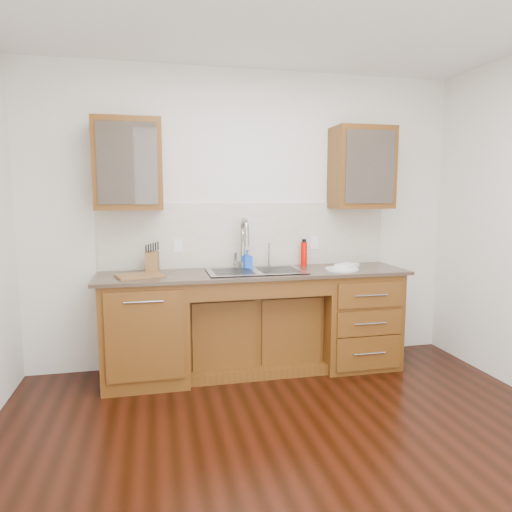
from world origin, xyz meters
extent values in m
cube|color=black|center=(0.00, 0.00, -0.05)|extent=(4.00, 3.50, 0.10)
cube|color=silver|center=(0.00, 1.80, 1.35)|extent=(4.00, 0.10, 2.70)
cube|color=#593014|center=(-0.95, 1.44, 0.44)|extent=(0.70, 0.62, 0.88)
cube|color=#593014|center=(0.00, 1.53, 0.35)|extent=(1.20, 0.44, 0.70)
cube|color=#593014|center=(0.95, 1.44, 0.44)|extent=(0.70, 0.62, 0.88)
cube|color=#84705B|center=(0.00, 1.43, 0.90)|extent=(2.70, 0.65, 0.03)
cube|color=beige|center=(0.00, 1.74, 1.21)|extent=(2.70, 0.02, 0.59)
cube|color=#9E9EA5|center=(0.00, 1.41, 0.83)|extent=(0.84, 0.46, 0.19)
cylinder|color=#999993|center=(-0.07, 1.64, 1.11)|extent=(0.04, 0.04, 0.40)
cylinder|color=#999993|center=(0.18, 1.65, 1.03)|extent=(0.02, 0.02, 0.24)
cube|color=#593014|center=(-1.05, 1.58, 1.83)|extent=(0.55, 0.34, 0.75)
cube|color=#593014|center=(1.05, 1.58, 1.83)|extent=(0.55, 0.34, 0.75)
cube|color=white|center=(-0.65, 1.73, 1.12)|extent=(0.08, 0.01, 0.12)
cube|color=white|center=(0.65, 1.73, 1.12)|extent=(0.08, 0.01, 0.12)
imported|color=blue|center=(-0.04, 1.60, 0.99)|extent=(0.10, 0.10, 0.17)
cylinder|color=#DE0900|center=(0.52, 1.66, 1.02)|extent=(0.07, 0.07, 0.22)
cylinder|color=silver|center=(0.77, 1.33, 0.92)|extent=(0.32, 0.32, 0.02)
cube|color=beige|center=(0.84, 1.38, 0.94)|extent=(0.25, 0.23, 0.03)
cube|color=brown|center=(-0.88, 1.56, 1.00)|extent=(0.12, 0.17, 0.18)
cube|color=brown|center=(-0.98, 1.39, 0.92)|extent=(0.42, 0.35, 0.02)
imported|color=silver|center=(-1.11, 1.58, 1.78)|extent=(0.17, 0.17, 0.10)
imported|color=white|center=(-0.93, 1.58, 1.77)|extent=(0.13, 0.13, 0.09)
imported|color=silver|center=(0.97, 1.58, 1.77)|extent=(0.11, 0.11, 0.09)
imported|color=white|center=(1.09, 1.58, 1.78)|extent=(0.14, 0.14, 0.10)
camera|label=1|loc=(-0.86, -2.42, 1.56)|focal=32.00mm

